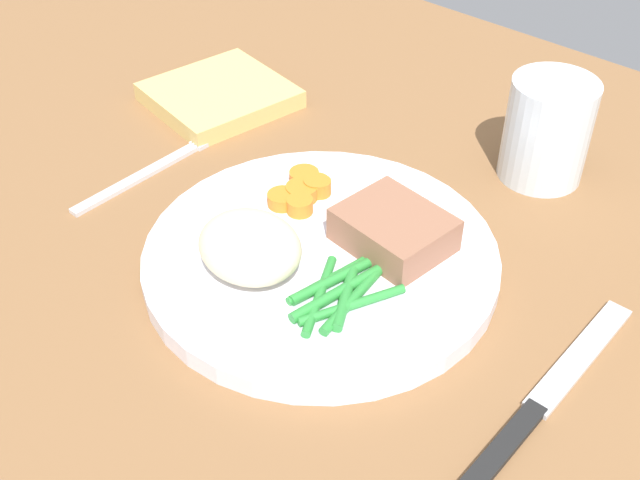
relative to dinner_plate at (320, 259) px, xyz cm
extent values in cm
cube|color=brown|center=(-3.69, 0.09, -1.80)|extent=(120.00, 90.00, 2.00)
cylinder|color=white|center=(0.00, 0.00, 0.00)|extent=(26.21, 26.21, 1.60)
cube|color=#936047|center=(3.54, 4.13, 2.15)|extent=(8.35, 7.15, 2.70)
ellipsoid|color=beige|center=(-2.36, -4.72, 2.85)|extent=(7.77, 6.66, 4.10)
cylinder|color=orange|center=(-5.35, 3.89, 1.38)|extent=(2.56, 2.56, 1.16)
cylinder|color=orange|center=(-6.70, 5.60, 1.26)|extent=(2.12, 2.12, 0.92)
cylinder|color=orange|center=(-6.54, 5.47, 1.37)|extent=(2.41, 2.41, 1.14)
cylinder|color=orange|center=(-5.91, 2.23, 1.32)|extent=(2.35, 2.35, 1.04)
cylinder|color=orange|center=(-4.94, 5.18, 1.44)|extent=(2.10, 2.10, 1.28)
cylinder|color=orange|center=(-4.25, 2.46, 1.40)|extent=(2.06, 2.06, 1.21)
cylinder|color=orange|center=(-4.66, 5.28, 1.44)|extent=(1.82, 1.82, 1.27)
cylinder|color=#2D8C38|center=(4.86, -2.93, 1.19)|extent=(3.52, 5.51, 0.79)
cylinder|color=#2D8C38|center=(3.34, -3.83, 1.13)|extent=(4.15, 7.10, 0.66)
cylinder|color=#2D8C38|center=(4.16, -2.78, 1.19)|extent=(2.15, 8.14, 0.78)
cylinder|color=#2D8C38|center=(2.88, -1.60, 1.11)|extent=(2.05, 8.31, 0.62)
cylinder|color=#2D8C38|center=(3.16, -1.69, 1.18)|extent=(2.46, 7.90, 0.77)
cylinder|color=#2D8C38|center=(5.30, -2.64, 1.16)|extent=(1.75, 7.43, 0.72)
cylinder|color=#2D8C38|center=(5.61, -3.10, 1.13)|extent=(3.81, 7.45, 0.66)
cube|color=silver|center=(-19.08, -2.00, -0.60)|extent=(1.00, 13.00, 0.40)
cube|color=silver|center=(-19.68, 6.30, -0.60)|extent=(0.24, 3.60, 0.40)
cube|color=silver|center=(-19.28, 6.30, -0.60)|extent=(0.24, 3.60, 0.40)
cube|color=silver|center=(-18.88, 6.30, -0.60)|extent=(0.24, 3.60, 0.40)
cube|color=silver|center=(-18.48, 6.30, -0.60)|extent=(0.24, 3.60, 0.40)
cube|color=black|center=(18.80, -5.50, -0.60)|extent=(1.30, 9.00, 0.64)
cube|color=silver|center=(18.80, 4.50, -0.60)|extent=(1.70, 12.00, 0.40)
cylinder|color=silver|center=(6.16, 21.48, 3.61)|extent=(7.11, 7.11, 8.82)
cylinder|color=silver|center=(6.16, 21.48, 1.34)|extent=(6.54, 6.54, 4.28)
cube|color=#DBBC6B|center=(-23.26, 11.60, 0.07)|extent=(13.72, 14.13, 1.75)
camera|label=1|loc=(29.14, -33.07, 38.48)|focal=44.44mm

